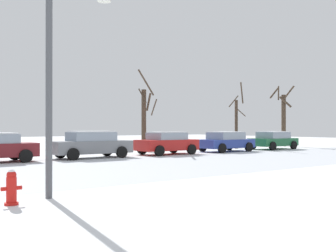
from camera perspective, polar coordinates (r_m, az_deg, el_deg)
fire_hydrant at (r=9.35m, az=-21.87°, el=-8.25°), size 0.44×0.30×0.79m
street_lamp at (r=10.05m, az=-15.26°, el=9.17°), size 1.71×0.36×5.44m
parked_car_gray at (r=22.12m, az=-11.13°, el=-2.63°), size 4.46×2.04×1.50m
parked_car_red at (r=24.57m, az=-0.17°, el=-2.46°), size 3.86×2.16×1.43m
parked_car_blue at (r=27.81m, az=8.42°, el=-2.21°), size 4.09×2.23×1.41m
parked_car_green at (r=31.55m, az=15.09°, el=-1.99°), size 3.95×2.19×1.39m
tree_far_left at (r=36.83m, az=16.47°, el=1.38°), size 1.92×1.97×5.50m
tree_far_mid at (r=31.81m, az=9.99°, el=0.75°), size 1.17×1.26×5.28m
tree_far_right at (r=27.40m, az=-3.46°, el=1.30°), size 1.71×1.46×5.69m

